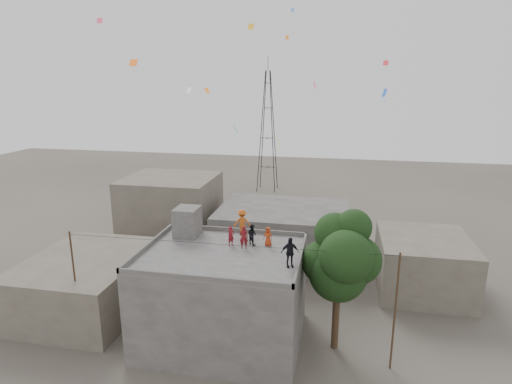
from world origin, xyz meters
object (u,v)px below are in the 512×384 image
stair_head_box (187,222)px  person_dark_adult (290,252)px  person_red_adult (244,237)px  tree (342,258)px  transmission_tower (268,132)px

stair_head_box → person_dark_adult: size_ratio=1.12×
person_red_adult → person_dark_adult: (3.24, -2.24, 0.14)m
person_red_adult → stair_head_box: bearing=-29.4°
tree → person_dark_adult: tree is taller
tree → person_red_adult: bearing=175.8°
person_red_adult → person_dark_adult: person_dark_adult is taller
stair_head_box → person_red_adult: bearing=-19.5°
transmission_tower → person_dark_adult: 42.09m
stair_head_box → transmission_tower: (-0.80, 37.40, 1.97)m
tree → person_red_adult: 6.26m
tree → transmission_tower: size_ratio=0.45×
stair_head_box → transmission_tower: 37.46m
tree → person_red_adult: size_ratio=6.06×
tree → transmission_tower: transmission_tower is taller
stair_head_box → transmission_tower: size_ratio=0.10×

